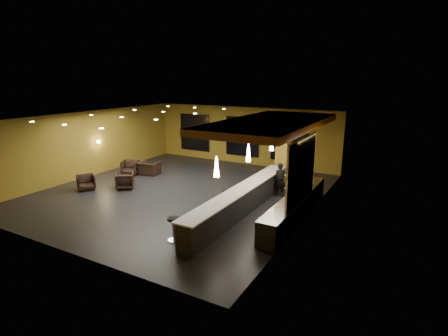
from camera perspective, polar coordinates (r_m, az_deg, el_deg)
The scene contains 34 objects.
floor at distance 16.61m, azimuth -6.91°, elevation -4.05°, with size 12.00×13.00×0.10m, color black.
ceiling at distance 15.84m, azimuth -7.30°, elevation 8.39°, with size 12.00×13.00×0.10m, color black.
wall_back at distance 21.67m, azimuth 3.13°, elevation 5.32°, with size 12.00×0.10×3.50m, color olive.
wall_front at distance 11.69m, azimuth -26.28°, elevation -4.28°, with size 12.00×0.10×3.50m, color olive.
wall_left at distance 20.23m, azimuth -21.16°, elevation 3.70°, with size 0.10×13.00×3.50m, color olive.
wall_right at distance 13.57m, azimuth 14.08°, elevation -0.70°, with size 0.10×13.00×3.50m, color olive.
wood_soffit at distance 14.82m, azimuth 7.79°, elevation 7.21°, with size 3.60×8.00×0.28m, color brown.
window_left at distance 23.31m, azimuth -4.80°, elevation 5.82°, with size 2.20×0.06×2.40m, color black.
window_center at distance 21.58m, azimuth 3.00°, elevation 5.15°, with size 2.20×0.06×2.40m, color black.
window_right at distance 20.47m, azimuth 10.58°, elevation 4.41°, with size 2.20×0.06×2.40m, color black.
tile_backsplash at distance 12.60m, azimuth 12.56°, elevation -0.61°, with size 0.06×3.20×2.40m, color white.
bar_counter at distance 13.84m, azimuth 2.99°, elevation -5.41°, with size 0.60×8.00×1.00m, color black.
bar_top at distance 13.67m, azimuth 3.02°, elevation -3.34°, with size 0.78×8.10×0.05m, color silver.
prep_counter at distance 13.62m, azimuth 11.55°, elevation -6.35°, with size 0.70×6.00×0.86m, color black.
prep_top at distance 13.47m, azimuth 11.65°, elevation -4.54°, with size 0.72×6.00×0.03m, color silver.
wall_shelf_lower at distance 12.56m, azimuth 11.59°, elevation -2.50°, with size 0.30×1.50×0.03m, color silver.
wall_shelf_upper at distance 12.44m, azimuth 11.69°, elevation -0.52°, with size 0.30×1.50×0.03m, color silver.
column at distance 17.61m, azimuth 9.64°, elevation 2.98°, with size 0.60×0.60×3.50m, color olive.
wall_sconce at distance 20.42m, azimuth -19.79°, elevation 4.05°, with size 0.22×0.22×0.22m, color #FFE5B2.
pendant_0 at distance 11.60m, azimuth -1.23°, elevation 0.23°, with size 0.20×0.20×0.70m, color white.
pendant_1 at distance 13.76m, azimuth 4.01°, elevation 2.48°, with size 0.20×0.20×0.70m, color white.
pendant_2 at distance 16.02m, azimuth 7.80°, elevation 4.10°, with size 0.20×0.20×0.70m, color white.
staff_a at distance 15.89m, azimuth 9.12°, elevation -1.95°, with size 0.55×0.36×1.51m, color black.
staff_b at distance 16.43m, azimuth 11.59°, elevation -1.00°, with size 0.87×0.68×1.80m, color black.
staff_c at distance 15.84m, azimuth 12.11°, elevation -2.07°, with size 0.76×0.49×1.55m, color black.
armchair_a at distance 17.97m, azimuth -21.61°, elevation -2.18°, with size 0.77×0.79×0.72m, color black.
armchair_b at distance 17.56m, azimuth -15.88°, elevation -2.00°, with size 0.82×0.84×0.77m, color black.
armchair_c at distance 20.00m, azimuth -15.08°, elevation 0.08°, with size 0.84×0.86×0.79m, color black.
armchair_d at distance 19.79m, azimuth -12.17°, elevation -0.01°, with size 1.10×0.96×0.71m, color black.
bar_stool_0 at distance 11.68m, azimuth -8.26°, elevation -9.36°, with size 0.41×0.41×0.81m.
bar_stool_1 at distance 12.85m, azimuth -3.14°, elevation -7.18°, with size 0.37×0.37×0.73m.
bar_stool_2 at distance 14.20m, azimuth 0.40°, elevation -4.84°, with size 0.40×0.40×0.79m.
bar_stool_3 at distance 15.50m, azimuth 3.12°, elevation -3.19°, with size 0.40×0.40×0.78m.
bar_stool_4 at distance 17.21m, azimuth 5.46°, elevation -1.33°, with size 0.42×0.42×0.83m.
Camera 1 is at (9.30, -12.71, 5.22)m, focal length 28.00 mm.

